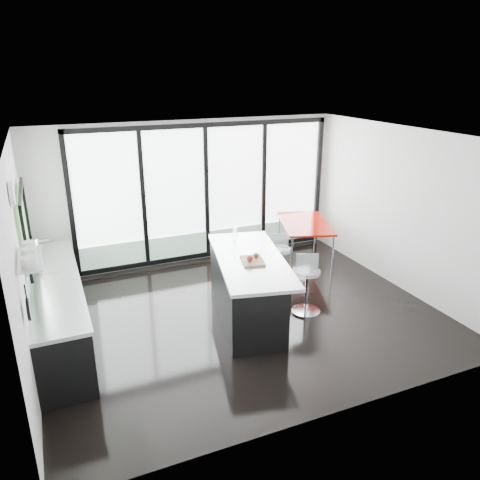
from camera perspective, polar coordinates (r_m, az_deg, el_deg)
name	(u,v)px	position (r m, az deg, el deg)	size (l,w,h in m)	color
floor	(242,314)	(7.54, 0.20, -9.06)	(6.00, 5.00, 0.00)	black
ceiling	(242,136)	(6.64, 0.23, 12.52)	(6.00, 5.00, 0.00)	white
wall_back	(205,198)	(9.30, -4.31, 5.08)	(6.00, 0.09, 2.80)	beige
wall_front	(338,305)	(4.96, 11.87, -7.71)	(6.00, 0.00, 2.80)	beige
wall_left	(23,243)	(6.67, -24.96, -0.34)	(0.26, 5.00, 2.80)	beige
wall_right	(401,209)	(8.56, 19.01, 3.57)	(0.00, 5.00, 2.80)	beige
counter_cabinets	(58,309)	(7.20, -21.27, -7.90)	(0.69, 3.24, 1.36)	black
island	(245,286)	(7.32, 0.65, -5.67)	(1.50, 2.54, 1.26)	black
bar_stool_near	(307,291)	(7.53, 8.15, -6.22)	(0.46, 0.46, 0.73)	silver
bar_stool_far	(279,267)	(8.37, 4.81, -3.30)	(0.45, 0.45, 0.72)	silver
red_table	(304,242)	(9.47, 7.83, -0.25)	(0.88, 1.54, 0.82)	maroon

